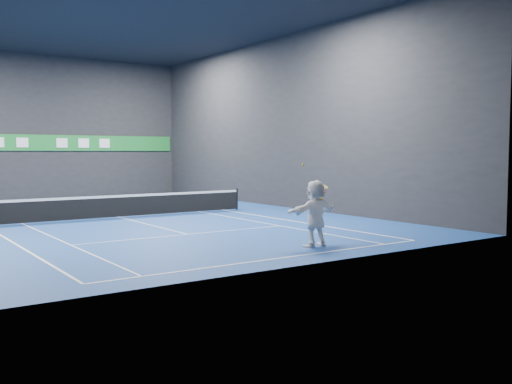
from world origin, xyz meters
TOP-DOWN VIEW (x-y plane):
  - ground at (0.00, 0.00)m, footprint 26.00×26.00m
  - ceiling at (0.00, 0.00)m, footprint 26.00×26.00m
  - wall_back at (0.00, 13.00)m, footprint 18.00×0.10m
  - wall_front at (0.00, -13.00)m, footprint 18.00×0.10m
  - wall_right at (9.00, 0.00)m, footprint 0.10×26.00m
  - baseline_near at (0.00, -11.89)m, footprint 10.98×0.08m
  - baseline_far at (0.00, 11.89)m, footprint 10.98×0.08m
  - sideline_doubles_right at (5.49, 0.00)m, footprint 0.08×23.78m
  - sideline_singles_left at (-4.11, 0.00)m, footprint 0.06×23.78m
  - sideline_singles_right at (4.11, 0.00)m, footprint 0.06×23.78m
  - service_line_near at (0.00, -6.40)m, footprint 8.23×0.06m
  - service_line_far at (0.00, 6.40)m, footprint 8.23×0.06m
  - center_service_line at (0.00, 0.00)m, footprint 0.06×12.80m
  - player at (2.04, -10.91)m, footprint 1.94×0.74m
  - tennis_ball at (1.71, -10.71)m, footprint 0.07×0.07m
  - tennis_net at (0.00, 0.00)m, footprint 12.50×0.10m
  - sponsor_banner at (0.00, 12.93)m, footprint 17.64×0.11m
  - tennis_racket at (2.35, -10.87)m, footprint 0.48×0.36m

SIDE VIEW (x-z plane):
  - ground at x=0.00m, z-range 0.00..0.00m
  - baseline_near at x=0.00m, z-range 0.00..0.01m
  - baseline_far at x=0.00m, z-range 0.00..0.01m
  - sideline_doubles_right at x=5.49m, z-range 0.00..0.01m
  - sideline_singles_left at x=-4.11m, z-range 0.00..0.01m
  - sideline_singles_right at x=4.11m, z-range 0.00..0.01m
  - service_line_near at x=0.00m, z-range 0.00..0.01m
  - service_line_far at x=0.00m, z-range 0.00..0.01m
  - center_service_line at x=0.00m, z-range 0.00..0.01m
  - tennis_net at x=0.00m, z-range 0.00..1.07m
  - player at x=2.04m, z-range 0.00..2.05m
  - tennis_racket at x=2.35m, z-range 1.41..1.99m
  - tennis_ball at x=1.71m, z-range 2.48..2.55m
  - sponsor_banner at x=0.00m, z-range 3.00..4.00m
  - wall_back at x=0.00m, z-range 0.00..9.00m
  - wall_front at x=0.00m, z-range 0.00..9.00m
  - wall_right at x=9.00m, z-range 0.00..9.00m
  - ceiling at x=0.00m, z-range 9.00..9.00m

